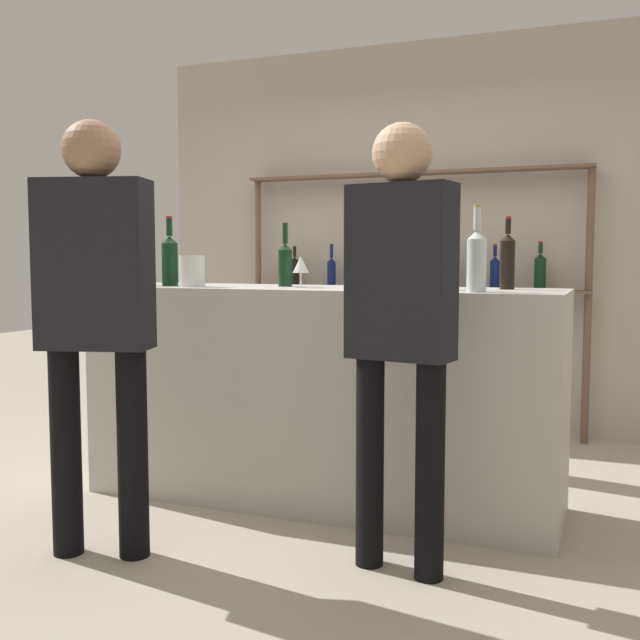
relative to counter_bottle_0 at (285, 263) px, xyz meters
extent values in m
plane|color=#B2A893|center=(0.22, -0.05, -1.22)|extent=(16.00, 16.00, 0.00)
cube|color=#B7B2AD|center=(0.22, -0.05, -0.67)|extent=(2.40, 0.66, 1.10)
cube|color=#B2A899|center=(0.22, 1.88, 0.18)|extent=(4.00, 0.12, 2.80)
cylinder|color=brown|center=(-1.00, 1.70, -0.29)|extent=(0.05, 0.05, 1.85)
cylinder|color=brown|center=(1.43, 1.70, -0.29)|extent=(0.05, 0.05, 1.85)
cube|color=brown|center=(0.22, 1.70, 0.62)|extent=(2.48, 0.18, 0.02)
cube|color=brown|center=(0.22, 1.70, -0.20)|extent=(2.48, 0.18, 0.02)
cylinder|color=black|center=(-0.69, 1.70, -0.09)|extent=(0.07, 0.07, 0.19)
cone|color=black|center=(-0.69, 1.70, 0.02)|extent=(0.07, 0.07, 0.03)
cylinder|color=black|center=(-0.69, 1.70, 0.07)|extent=(0.02, 0.02, 0.07)
cylinder|color=black|center=(-0.69, 1.70, 0.11)|extent=(0.03, 0.03, 0.01)
cylinder|color=#0F1956|center=(-0.39, 1.70, -0.10)|extent=(0.06, 0.06, 0.18)
cone|color=#0F1956|center=(-0.39, 1.70, 0.01)|extent=(0.06, 0.06, 0.03)
cylinder|color=#0F1956|center=(-0.39, 1.70, 0.07)|extent=(0.02, 0.02, 0.10)
cylinder|color=black|center=(-0.39, 1.70, 0.12)|extent=(0.03, 0.03, 0.01)
cylinder|color=silver|center=(-0.09, 1.70, -0.08)|extent=(0.07, 0.07, 0.23)
cone|color=silver|center=(-0.09, 1.70, 0.05)|extent=(0.07, 0.07, 0.03)
cylinder|color=silver|center=(-0.09, 1.70, 0.11)|extent=(0.03, 0.03, 0.08)
cylinder|color=gold|center=(-0.09, 1.70, 0.16)|extent=(0.03, 0.03, 0.01)
cylinder|color=silver|center=(0.22, 1.70, -0.09)|extent=(0.07, 0.07, 0.21)
cone|color=silver|center=(0.22, 1.70, 0.04)|extent=(0.07, 0.07, 0.03)
cylinder|color=silver|center=(0.22, 1.70, 0.09)|extent=(0.02, 0.02, 0.08)
cylinder|color=#232328|center=(0.22, 1.70, 0.13)|extent=(0.03, 0.03, 0.01)
cylinder|color=black|center=(0.52, 1.70, -0.08)|extent=(0.07, 0.07, 0.22)
cone|color=black|center=(0.52, 1.70, 0.05)|extent=(0.07, 0.07, 0.03)
cylinder|color=black|center=(0.52, 1.70, 0.11)|extent=(0.03, 0.03, 0.08)
cylinder|color=#232328|center=(0.52, 1.70, 0.15)|extent=(0.03, 0.03, 0.01)
cylinder|color=#0F1956|center=(0.82, 1.70, -0.09)|extent=(0.07, 0.07, 0.20)
cone|color=#0F1956|center=(0.82, 1.70, 0.02)|extent=(0.07, 0.07, 0.03)
cylinder|color=#0F1956|center=(0.82, 1.70, 0.07)|extent=(0.02, 0.02, 0.08)
cylinder|color=maroon|center=(0.82, 1.70, 0.12)|extent=(0.03, 0.03, 0.01)
cylinder|color=black|center=(1.12, 1.70, -0.09)|extent=(0.08, 0.08, 0.21)
cone|color=black|center=(1.12, 1.70, 0.04)|extent=(0.08, 0.08, 0.04)
cylinder|color=black|center=(1.12, 1.70, 0.09)|extent=(0.03, 0.03, 0.07)
cylinder|color=maroon|center=(1.12, 1.70, 0.13)|extent=(0.03, 0.03, 0.01)
cylinder|color=black|center=(0.00, 0.00, -0.03)|extent=(0.07, 0.07, 0.19)
cone|color=black|center=(0.00, 0.00, 0.08)|extent=(0.07, 0.07, 0.03)
cylinder|color=black|center=(0.00, 0.00, 0.15)|extent=(0.03, 0.03, 0.10)
cylinder|color=#232328|center=(0.00, 0.00, 0.20)|extent=(0.03, 0.03, 0.01)
cylinder|color=brown|center=(0.76, -0.09, -0.02)|extent=(0.09, 0.09, 0.20)
cone|color=brown|center=(0.76, -0.09, 0.10)|extent=(0.09, 0.09, 0.04)
cylinder|color=brown|center=(0.76, -0.09, 0.15)|extent=(0.03, 0.03, 0.08)
cylinder|color=black|center=(0.76, -0.09, 0.20)|extent=(0.04, 0.04, 0.01)
cylinder|color=silver|center=(-0.73, -0.18, -0.03)|extent=(0.08, 0.08, 0.18)
cone|color=silver|center=(-0.73, -0.18, 0.08)|extent=(0.08, 0.08, 0.04)
cylinder|color=silver|center=(-0.73, -0.18, 0.13)|extent=(0.03, 0.03, 0.07)
cylinder|color=gold|center=(-0.73, -0.18, 0.18)|extent=(0.03, 0.03, 0.01)
cylinder|color=black|center=(-0.61, -0.14, -0.01)|extent=(0.09, 0.09, 0.23)
cone|color=black|center=(-0.61, -0.14, 0.12)|extent=(0.09, 0.09, 0.04)
cylinder|color=black|center=(-0.61, -0.14, 0.19)|extent=(0.03, 0.03, 0.09)
cylinder|color=maroon|center=(-0.61, -0.14, 0.24)|extent=(0.03, 0.03, 0.01)
cylinder|color=black|center=(1.12, 0.08, -0.01)|extent=(0.07, 0.07, 0.23)
cone|color=black|center=(1.12, 0.08, 0.12)|extent=(0.07, 0.07, 0.03)
cylinder|color=black|center=(1.12, 0.08, 0.18)|extent=(0.03, 0.03, 0.07)
cylinder|color=maroon|center=(1.12, 0.08, 0.22)|extent=(0.03, 0.03, 0.01)
cylinder|color=silver|center=(1.03, -0.26, -0.01)|extent=(0.09, 0.09, 0.23)
cone|color=silver|center=(1.03, -0.26, 0.13)|extent=(0.09, 0.09, 0.04)
cylinder|color=silver|center=(1.03, -0.26, 0.20)|extent=(0.03, 0.03, 0.10)
cylinder|color=gold|center=(1.03, -0.26, 0.25)|extent=(0.03, 0.03, 0.01)
cylinder|color=silver|center=(0.14, -0.12, -0.12)|extent=(0.06, 0.06, 0.00)
cylinder|color=silver|center=(0.14, -0.12, -0.08)|extent=(0.01, 0.01, 0.07)
cone|color=silver|center=(0.14, -0.12, -0.01)|extent=(0.08, 0.08, 0.08)
cylinder|color=silver|center=(-0.43, -0.22, -0.04)|extent=(0.13, 0.13, 0.16)
sphere|color=tan|center=(-0.42, -0.17, -0.07)|extent=(0.02, 0.02, 0.02)
sphere|color=tan|center=(-0.40, -0.22, -0.07)|extent=(0.02, 0.02, 0.02)
sphere|color=tan|center=(-0.45, -0.19, -0.08)|extent=(0.02, 0.02, 0.02)
sphere|color=tan|center=(-0.46, -0.17, -0.04)|extent=(0.02, 0.02, 0.02)
cylinder|color=black|center=(-0.24, -1.01, -0.78)|extent=(0.13, 0.13, 0.87)
cylinder|color=black|center=(-0.52, -1.09, -0.78)|extent=(0.13, 0.13, 0.87)
cube|color=black|center=(-0.38, -1.05, 0.00)|extent=(0.49, 0.31, 0.69)
sphere|color=#936B4C|center=(-0.38, -1.05, 0.46)|extent=(0.24, 0.24, 0.24)
cylinder|color=#121C33|center=(0.25, 0.96, -0.84)|extent=(0.12, 0.12, 0.76)
cylinder|color=#121C33|center=(0.53, 0.90, -0.84)|extent=(0.12, 0.12, 0.76)
cube|color=navy|center=(0.39, 0.93, -0.16)|extent=(0.47, 0.29, 0.60)
sphere|color=#DBB293|center=(0.39, 0.93, 0.24)|extent=(0.21, 0.21, 0.21)
cylinder|color=black|center=(0.96, -0.77, -0.79)|extent=(0.11, 0.11, 0.86)
cylinder|color=black|center=(0.70, -0.73, -0.79)|extent=(0.11, 0.11, 0.86)
cube|color=black|center=(0.83, -0.75, -0.03)|extent=(0.43, 0.24, 0.68)
sphere|color=tan|center=(0.83, -0.75, 0.43)|extent=(0.23, 0.23, 0.23)
camera|label=1|loc=(1.61, -3.55, 0.03)|focal=42.00mm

